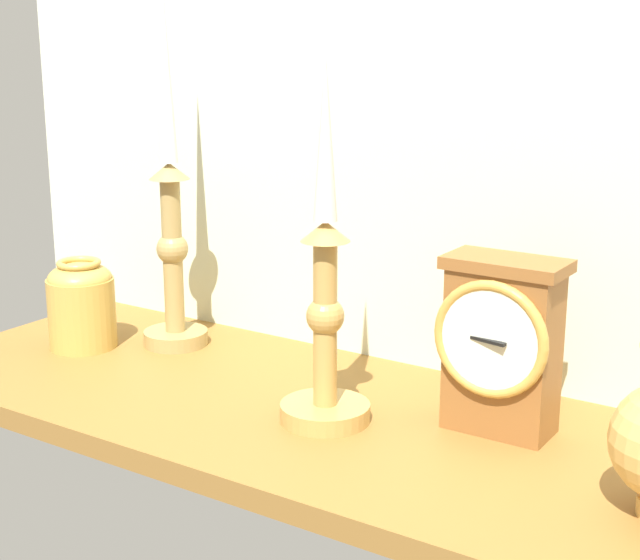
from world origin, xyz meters
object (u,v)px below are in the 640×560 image
mantel_clock (501,344)px  brass_vase_jar (81,302)px  candlestick_tall_left (325,309)px  candlestick_tall_center (171,224)px

mantel_clock → brass_vase_jar: (-53.71, -4.10, -3.33)cm
mantel_clock → brass_vase_jar: bearing=-175.6°
candlestick_tall_left → candlestick_tall_center: candlestick_tall_center is taller
candlestick_tall_left → brass_vase_jar: bearing=175.5°
mantel_clock → brass_vase_jar: mantel_clock is taller
brass_vase_jar → candlestick_tall_center: bearing=37.6°
mantel_clock → candlestick_tall_center: 45.17cm
candlestick_tall_left → brass_vase_jar: candlestick_tall_left is taller
mantel_clock → candlestick_tall_left: 17.40cm
mantel_clock → candlestick_tall_left: candlestick_tall_left is taller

